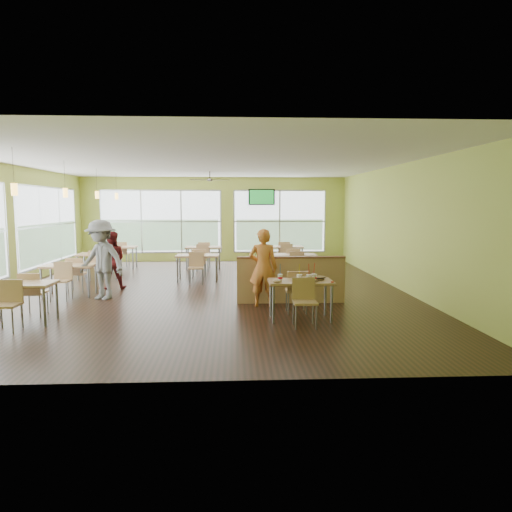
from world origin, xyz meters
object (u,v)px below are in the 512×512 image
at_px(half_wall_divider, 291,280).
at_px(man_plaid, 263,268).
at_px(food_basket, 318,278).
at_px(main_table, 300,287).

bearing_deg(half_wall_divider, man_plaid, -153.32).
xyz_separation_m(man_plaid, food_basket, (0.99, -1.06, -0.05)).
height_order(main_table, food_basket, main_table).
relative_size(half_wall_divider, food_basket, 8.81).
bearing_deg(main_table, man_plaid, 119.48).
bearing_deg(man_plaid, food_basket, 141.86).
xyz_separation_m(half_wall_divider, food_basket, (0.36, -1.38, 0.26)).
relative_size(main_table, food_basket, 5.58).
xyz_separation_m(main_table, food_basket, (0.36, 0.07, 0.15)).
distance_m(half_wall_divider, man_plaid, 0.78).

